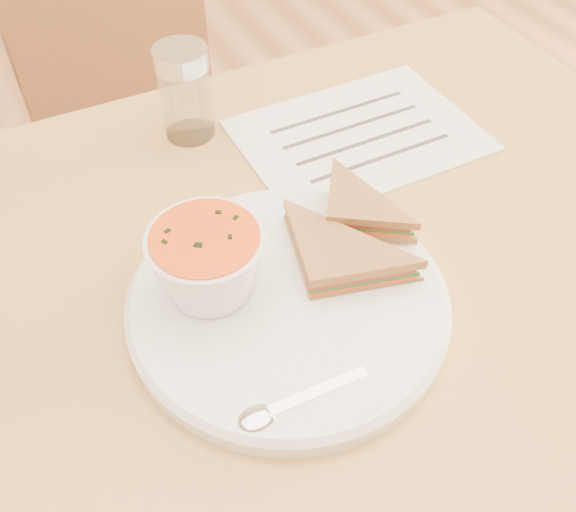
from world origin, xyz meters
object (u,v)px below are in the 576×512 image
soup_bowl (208,266)px  plate (288,303)px  dining_table (298,421)px  condiment_shaker (185,93)px  chair_far (176,192)px

soup_bowl → plate: bearing=-32.1°
plate → soup_bowl: bearing=147.9°
dining_table → condiment_shaker: size_ratio=8.63×
dining_table → condiment_shaker: 0.50m
dining_table → chair_far: bearing=90.0°
chair_far → condiment_shaker: (-0.03, -0.28, 0.40)m
dining_table → plate: size_ratio=3.25×
plate → condiment_shaker: size_ratio=2.65×
soup_bowl → condiment_shaker: 0.28m
dining_table → plate: plate is taller
chair_far → soup_bowl: bearing=69.4°
condiment_shaker → chair_far: bearing=83.0°
soup_bowl → chair_far: bearing=78.6°
dining_table → plate: 0.39m
soup_bowl → condiment_shaker: condiment_shaker is taller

